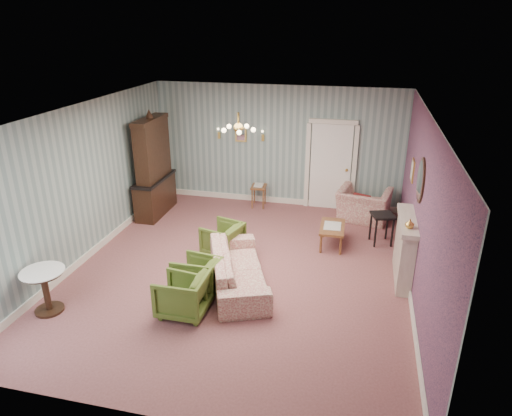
% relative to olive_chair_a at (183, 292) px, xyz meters
% --- Properties ---
extents(floor, '(7.00, 7.00, 0.00)m').
position_rel_olive_chair_a_xyz_m(floor, '(0.52, 1.47, -0.38)').
color(floor, '#895050').
rests_on(floor, ground).
extents(ceiling, '(7.00, 7.00, 0.00)m').
position_rel_olive_chair_a_xyz_m(ceiling, '(0.52, 1.47, 2.52)').
color(ceiling, white).
rests_on(ceiling, ground).
extents(wall_back, '(6.00, 0.00, 6.00)m').
position_rel_olive_chair_a_xyz_m(wall_back, '(0.52, 4.97, 1.07)').
color(wall_back, slate).
rests_on(wall_back, ground).
extents(wall_front, '(6.00, 0.00, 6.00)m').
position_rel_olive_chair_a_xyz_m(wall_front, '(0.52, -2.03, 1.07)').
color(wall_front, slate).
rests_on(wall_front, ground).
extents(wall_left, '(0.00, 7.00, 7.00)m').
position_rel_olive_chair_a_xyz_m(wall_left, '(-2.48, 1.47, 1.07)').
color(wall_left, slate).
rests_on(wall_left, ground).
extents(wall_right, '(0.00, 7.00, 7.00)m').
position_rel_olive_chair_a_xyz_m(wall_right, '(3.52, 1.47, 1.07)').
color(wall_right, slate).
rests_on(wall_right, ground).
extents(wall_right_floral, '(0.00, 7.00, 7.00)m').
position_rel_olive_chair_a_xyz_m(wall_right_floral, '(3.51, 1.47, 1.07)').
color(wall_right_floral, '#AF576F').
rests_on(wall_right_floral, ground).
extents(door, '(1.12, 0.12, 2.16)m').
position_rel_olive_chair_a_xyz_m(door, '(1.82, 4.93, 0.70)').
color(door, white).
rests_on(door, floor).
extents(olive_chair_a, '(0.69, 0.74, 0.76)m').
position_rel_olive_chair_a_xyz_m(olive_chair_a, '(0.00, 0.00, 0.00)').
color(olive_chair_a, '#4E6423').
rests_on(olive_chair_a, floor).
extents(olive_chair_b, '(0.74, 0.78, 0.71)m').
position_rel_olive_chair_a_xyz_m(olive_chair_b, '(0.03, 0.51, -0.02)').
color(olive_chair_b, '#4E6423').
rests_on(olive_chair_b, floor).
extents(olive_chair_c, '(0.79, 0.82, 0.69)m').
position_rel_olive_chair_a_xyz_m(olive_chair_c, '(0.01, 2.05, -0.03)').
color(olive_chair_c, '#4E6423').
rests_on(olive_chair_c, floor).
extents(sofa_chintz, '(1.38, 2.24, 0.85)m').
position_rel_olive_chair_a_xyz_m(sofa_chintz, '(0.61, 1.00, 0.04)').
color(sofa_chintz, '#9B3E41').
rests_on(sofa_chintz, floor).
extents(wingback_chair, '(1.25, 0.94, 0.98)m').
position_rel_olive_chair_a_xyz_m(wingback_chair, '(2.66, 4.36, 0.11)').
color(wingback_chair, '#9B3E41').
rests_on(wingback_chair, floor).
extents(dresser, '(0.51, 1.45, 2.41)m').
position_rel_olive_chair_a_xyz_m(dresser, '(-2.13, 3.65, 0.83)').
color(dresser, black).
rests_on(dresser, floor).
extents(fireplace, '(0.30, 1.40, 1.16)m').
position_rel_olive_chair_a_xyz_m(fireplace, '(3.38, 1.87, 0.20)').
color(fireplace, beige).
rests_on(fireplace, floor).
extents(mantel_vase, '(0.15, 0.15, 0.15)m').
position_rel_olive_chair_a_xyz_m(mantel_vase, '(3.36, 1.47, 0.85)').
color(mantel_vase, gold).
rests_on(mantel_vase, fireplace).
extents(oval_mirror, '(0.04, 0.76, 0.84)m').
position_rel_olive_chair_a_xyz_m(oval_mirror, '(3.48, 1.87, 1.47)').
color(oval_mirror, white).
rests_on(oval_mirror, wall_right).
extents(framed_print, '(0.04, 0.34, 0.42)m').
position_rel_olive_chair_a_xyz_m(framed_print, '(3.49, 3.22, 1.22)').
color(framed_print, gold).
rests_on(framed_print, wall_right).
extents(coffee_table, '(0.50, 0.87, 0.44)m').
position_rel_olive_chair_a_xyz_m(coffee_table, '(2.07, 2.87, -0.16)').
color(coffee_table, brown).
rests_on(coffee_table, floor).
extents(side_table_black, '(0.54, 0.54, 0.65)m').
position_rel_olive_chair_a_xyz_m(side_table_black, '(3.04, 3.20, -0.06)').
color(side_table_black, black).
rests_on(side_table_black, floor).
extents(pedestal_table, '(0.80, 0.80, 0.73)m').
position_rel_olive_chair_a_xyz_m(pedestal_table, '(-2.09, -0.45, -0.02)').
color(pedestal_table, black).
rests_on(pedestal_table, floor).
extents(nesting_table, '(0.38, 0.47, 0.58)m').
position_rel_olive_chair_a_xyz_m(nesting_table, '(0.14, 4.62, -0.09)').
color(nesting_table, brown).
rests_on(nesting_table, floor).
extents(gilt_mirror_back, '(0.28, 0.06, 0.36)m').
position_rel_olive_chair_a_xyz_m(gilt_mirror_back, '(-0.38, 4.93, 1.32)').
color(gilt_mirror_back, gold).
rests_on(gilt_mirror_back, wall_back).
extents(sconce_left, '(0.16, 0.12, 0.30)m').
position_rel_olive_chair_a_xyz_m(sconce_left, '(-0.93, 4.91, 1.32)').
color(sconce_left, gold).
rests_on(sconce_left, wall_back).
extents(sconce_right, '(0.16, 0.12, 0.30)m').
position_rel_olive_chair_a_xyz_m(sconce_right, '(0.17, 4.91, 1.32)').
color(sconce_right, gold).
rests_on(sconce_right, wall_back).
extents(chandelier, '(0.56, 0.56, 0.36)m').
position_rel_olive_chair_a_xyz_m(chandelier, '(0.52, 1.47, 2.25)').
color(chandelier, gold).
rests_on(chandelier, ceiling).
extents(burgundy_cushion, '(0.41, 0.28, 0.39)m').
position_rel_olive_chair_a_xyz_m(burgundy_cushion, '(2.61, 4.21, 0.10)').
color(burgundy_cushion, maroon).
rests_on(burgundy_cushion, wingback_chair).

